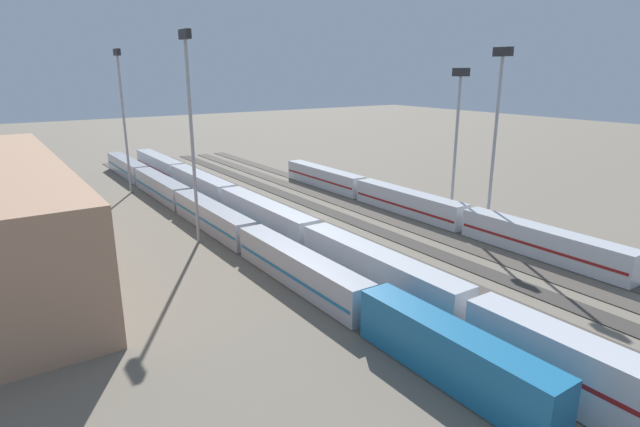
{
  "coord_description": "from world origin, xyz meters",
  "views": [
    {
      "loc": [
        -65.99,
        42.19,
        22.9
      ],
      "look_at": [
        -6.37,
        1.66,
        2.5
      ],
      "focal_mm": 28.51,
      "sensor_mm": 36.0,
      "label": 1
    }
  ],
  "objects_px": {
    "light_mast_1": "(190,112)",
    "train_on_track_6": "(206,214)",
    "light_mast_0": "(497,118)",
    "light_mast_3": "(122,103)",
    "train_on_track_0": "(408,202)",
    "train_on_track_5": "(265,220)",
    "light_mast_2": "(457,124)"
  },
  "relations": [
    {
      "from": "train_on_track_0",
      "to": "light_mast_1",
      "type": "relative_size",
      "value": 2.57
    },
    {
      "from": "train_on_track_0",
      "to": "light_mast_0",
      "type": "height_order",
      "value": "light_mast_0"
    },
    {
      "from": "train_on_track_6",
      "to": "light_mast_2",
      "type": "xyz_separation_m",
      "value": [
        -18.16,
        -33.46,
        13.08
      ]
    },
    {
      "from": "train_on_track_6",
      "to": "light_mast_3",
      "type": "height_order",
      "value": "light_mast_3"
    },
    {
      "from": "train_on_track_6",
      "to": "light_mast_2",
      "type": "bearing_deg",
      "value": -118.49
    },
    {
      "from": "train_on_track_0",
      "to": "train_on_track_5",
      "type": "bearing_deg",
      "value": 84.08
    },
    {
      "from": "train_on_track_0",
      "to": "light_mast_1",
      "type": "height_order",
      "value": "light_mast_1"
    },
    {
      "from": "light_mast_2",
      "to": "light_mast_0",
      "type": "bearing_deg",
      "value": 172.55
    },
    {
      "from": "train_on_track_0",
      "to": "train_on_track_6",
      "type": "height_order",
      "value": "train_on_track_6"
    },
    {
      "from": "train_on_track_0",
      "to": "light_mast_3",
      "type": "relative_size",
      "value": 2.68
    },
    {
      "from": "train_on_track_0",
      "to": "train_on_track_6",
      "type": "relative_size",
      "value": 0.62
    },
    {
      "from": "train_on_track_5",
      "to": "train_on_track_6",
      "type": "bearing_deg",
      "value": 28.02
    },
    {
      "from": "light_mast_0",
      "to": "light_mast_2",
      "type": "distance_m",
      "value": 7.92
    },
    {
      "from": "train_on_track_5",
      "to": "light_mast_0",
      "type": "relative_size",
      "value": 4.63
    },
    {
      "from": "light_mast_3",
      "to": "train_on_track_6",
      "type": "bearing_deg",
      "value": -173.0
    },
    {
      "from": "train_on_track_6",
      "to": "light_mast_0",
      "type": "distance_m",
      "value": 43.97
    },
    {
      "from": "light_mast_1",
      "to": "train_on_track_5",
      "type": "bearing_deg",
      "value": -112.08
    },
    {
      "from": "train_on_track_6",
      "to": "light_mast_3",
      "type": "xyz_separation_m",
      "value": [
        29.33,
        3.6,
        14.96
      ]
    },
    {
      "from": "light_mast_1",
      "to": "light_mast_2",
      "type": "relative_size",
      "value": 1.2
    },
    {
      "from": "light_mast_1",
      "to": "train_on_track_6",
      "type": "bearing_deg",
      "value": -31.41
    },
    {
      "from": "train_on_track_0",
      "to": "train_on_track_6",
      "type": "bearing_deg",
      "value": 68.22
    },
    {
      "from": "train_on_track_0",
      "to": "light_mast_3",
      "type": "distance_m",
      "value": 55.34
    },
    {
      "from": "train_on_track_6",
      "to": "light_mast_0",
      "type": "relative_size",
      "value": 4.44
    },
    {
      "from": "light_mast_2",
      "to": "train_on_track_0",
      "type": "bearing_deg",
      "value": 29.27
    },
    {
      "from": "light_mast_2",
      "to": "light_mast_3",
      "type": "xyz_separation_m",
      "value": [
        47.49,
        37.06,
        1.88
      ]
    },
    {
      "from": "train_on_track_5",
      "to": "train_on_track_6",
      "type": "xyz_separation_m",
      "value": [
        9.4,
        5.0,
        -0.55
      ]
    },
    {
      "from": "light_mast_0",
      "to": "light_mast_3",
      "type": "bearing_deg",
      "value": 33.14
    },
    {
      "from": "train_on_track_5",
      "to": "light_mast_0",
      "type": "xyz_separation_m",
      "value": [
        -16.48,
        -27.45,
        13.99
      ]
    },
    {
      "from": "train_on_track_0",
      "to": "light_mast_0",
      "type": "xyz_separation_m",
      "value": [
        -13.89,
        -2.45,
        14.6
      ]
    },
    {
      "from": "train_on_track_0",
      "to": "light_mast_2",
      "type": "height_order",
      "value": "light_mast_2"
    },
    {
      "from": "light_mast_0",
      "to": "train_on_track_0",
      "type": "bearing_deg",
      "value": 10.0
    },
    {
      "from": "train_on_track_0",
      "to": "light_mast_2",
      "type": "xyz_separation_m",
      "value": [
        -6.17,
        -3.46,
        13.14
      ]
    }
  ]
}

